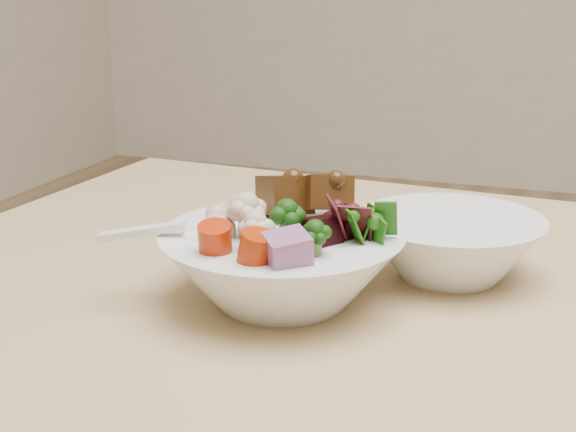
# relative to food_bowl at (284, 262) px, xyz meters

# --- Properties ---
(food_bowl) EXTENTS (0.20, 0.20, 0.11)m
(food_bowl) POSITION_rel_food_bowl_xyz_m (0.00, 0.00, 0.00)
(food_bowl) COLOR white
(food_bowl) RESTS_ON dining_table
(soup_spoon) EXTENTS (0.10, 0.05, 0.02)m
(soup_spoon) POSITION_rel_food_bowl_xyz_m (-0.07, -0.03, 0.02)
(soup_spoon) COLOR white
(soup_spoon) RESTS_ON food_bowl
(side_bowl) EXTENTS (0.16, 0.16, 0.05)m
(side_bowl) POSITION_rel_food_bowl_xyz_m (0.12, 0.10, -0.01)
(side_bowl) COLOR white
(side_bowl) RESTS_ON dining_table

